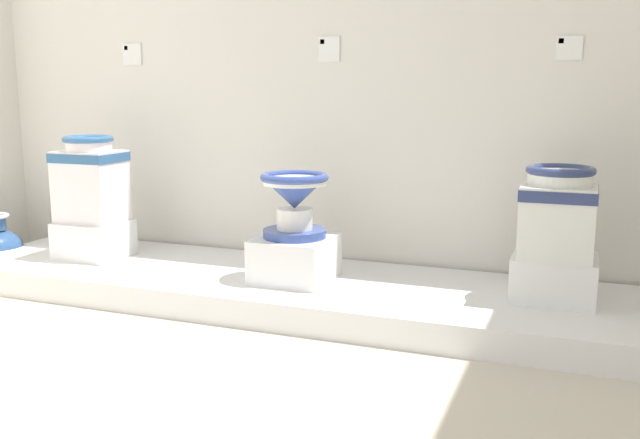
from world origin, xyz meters
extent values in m
cube|color=beige|center=(2.18, 0.61, -0.01)|extent=(6.35, 5.22, 0.02)
cube|color=white|center=(2.18, 1.95, 0.07)|extent=(3.76, 0.90, 0.14)
cube|color=white|center=(0.93, 1.95, 0.24)|extent=(0.36, 0.32, 0.20)
cube|color=white|center=(0.93, 1.95, 0.54)|extent=(0.34, 0.27, 0.40)
cube|color=#305E92|center=(0.93, 1.95, 0.70)|extent=(0.35, 0.28, 0.05)
cylinder|color=white|center=(0.93, 1.95, 0.77)|extent=(0.25, 0.25, 0.06)
torus|color=#305E92|center=(0.93, 1.95, 0.80)|extent=(0.27, 0.27, 0.04)
cube|color=white|center=(2.18, 1.91, 0.24)|extent=(0.36, 0.39, 0.22)
cylinder|color=#364D98|center=(2.18, 1.91, 0.37)|extent=(0.31, 0.31, 0.04)
cylinder|color=white|center=(2.18, 1.91, 0.44)|extent=(0.18, 0.18, 0.10)
cone|color=#364D98|center=(2.18, 1.91, 0.57)|extent=(0.32, 0.32, 0.15)
cylinder|color=white|center=(2.18, 1.91, 0.63)|extent=(0.31, 0.31, 0.03)
torus|color=#364D98|center=(2.18, 1.91, 0.65)|extent=(0.34, 0.34, 0.04)
cylinder|color=white|center=(2.18, 1.91, 0.65)|extent=(0.22, 0.22, 0.01)
cube|color=white|center=(3.40, 2.01, 0.24)|extent=(0.36, 0.32, 0.20)
cube|color=white|center=(3.40, 2.01, 0.50)|extent=(0.31, 0.33, 0.32)
cube|color=navy|center=(3.40, 2.01, 0.62)|extent=(0.32, 0.34, 0.05)
cylinder|color=white|center=(3.40, 2.01, 0.69)|extent=(0.28, 0.28, 0.06)
torus|color=navy|center=(3.40, 2.01, 0.72)|extent=(0.30, 0.30, 0.04)
cube|color=white|center=(0.91, 2.42, 1.28)|extent=(0.13, 0.01, 0.13)
cube|color=#5B9E4C|center=(0.87, 2.42, 1.32)|extent=(0.02, 0.01, 0.02)
cube|color=white|center=(2.17, 2.42, 1.28)|extent=(0.12, 0.01, 0.13)
cube|color=#386BAD|center=(2.13, 2.42, 1.32)|extent=(0.02, 0.01, 0.02)
cube|color=white|center=(3.39, 2.42, 1.26)|extent=(0.12, 0.01, 0.11)
cube|color=#386BAD|center=(3.35, 2.42, 1.30)|extent=(0.02, 0.01, 0.02)
camera|label=1|loc=(3.51, -1.20, 1.07)|focal=39.26mm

